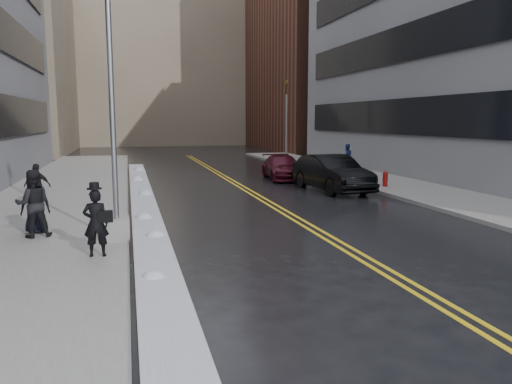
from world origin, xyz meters
TOP-DOWN VIEW (x-y plane):
  - ground at (0.00, 0.00)m, footprint 160.00×160.00m
  - sidewalk_west at (-5.75, 10.00)m, footprint 5.50×50.00m
  - sidewalk_east at (10.00, 10.00)m, footprint 4.00×50.00m
  - lane_line_left at (2.35, 10.00)m, footprint 0.12×50.00m
  - lane_line_right at (2.65, 10.00)m, footprint 0.12×50.00m
  - snow_ridge at (-2.45, 8.00)m, footprint 0.90×30.00m
  - building_east_far at (19.00, 42.00)m, footprint 14.00×20.00m
  - building_far at (2.00, 60.00)m, footprint 36.00×16.00m
  - lamppost at (-3.30, 2.00)m, footprint 0.65×0.65m
  - fire_hydrant at (9.00, 10.00)m, footprint 0.26×0.26m
  - traffic_signal at (8.50, 24.00)m, footprint 0.16×0.20m
  - pedestrian_fedora at (-3.73, 0.49)m, footprint 0.61×0.42m
  - pedestrian_b at (-5.49, 2.94)m, footprint 1.03×0.87m
  - pedestrian_c at (-5.53, 3.46)m, footprint 0.89×0.69m
  - pedestrian_d at (-6.17, 7.84)m, footprint 1.00×0.58m
  - pedestrian_east at (10.68, 18.06)m, footprint 0.84×0.68m
  - car_black at (6.26, 10.08)m, footprint 2.35×5.34m
  - car_maroon at (5.50, 15.26)m, footprint 2.28×4.73m

SIDE VIEW (x-z plane):
  - ground at x=0.00m, z-range 0.00..0.00m
  - lane_line_left at x=2.35m, z-range 0.00..0.01m
  - lane_line_right at x=2.65m, z-range 0.00..0.01m
  - sidewalk_west at x=-5.75m, z-range 0.00..0.15m
  - sidewalk_east at x=10.00m, z-range 0.00..0.15m
  - snow_ridge at x=-2.45m, z-range 0.00..0.34m
  - fire_hydrant at x=9.00m, z-range 0.18..0.91m
  - car_maroon at x=5.50m, z-range 0.00..1.33m
  - car_black at x=6.26m, z-range 0.00..1.71m
  - pedestrian_fedora at x=-3.73m, z-range 0.15..1.74m
  - pedestrian_d at x=-6.17m, z-range 0.15..1.76m
  - pedestrian_c at x=-5.53m, z-range 0.15..1.77m
  - pedestrian_east at x=10.68m, z-range 0.15..1.79m
  - pedestrian_b at x=-5.49m, z-range 0.15..2.00m
  - lamppost at x=-3.30m, z-range -1.28..6.35m
  - traffic_signal at x=8.50m, z-range 0.40..6.40m
  - building_far at x=2.00m, z-range 0.00..22.00m
  - building_east_far at x=19.00m, z-range 0.00..28.00m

